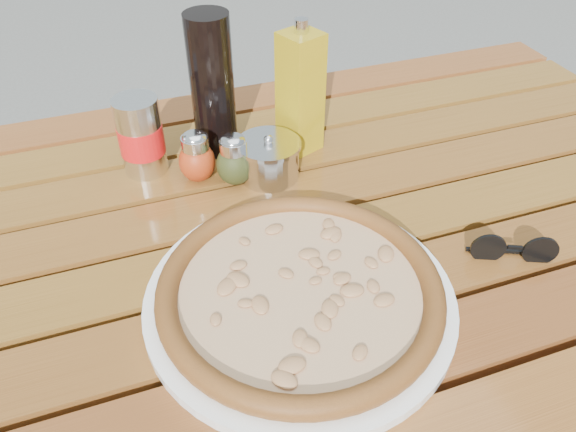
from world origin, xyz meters
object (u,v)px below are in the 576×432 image
object	(u,v)px
plate	(300,299)
pizza	(300,289)
olive_oil_cruet	(300,93)
parmesan_tin	(269,159)
pepper_shaker	(197,157)
sunglasses	(513,250)
soda_can	(141,137)
oregano_shaker	(234,160)
table	(293,283)
dark_bottle	(212,86)

from	to	relation	value
plate	pizza	distance (m)	0.02
olive_oil_cruet	parmesan_tin	size ratio (longest dim) A/B	1.71
pepper_shaker	sunglasses	world-z (taller)	pepper_shaker
soda_can	parmesan_tin	xyz separation A→B (m)	(0.17, -0.08, -0.03)
sunglasses	oregano_shaker	bearing A→B (deg)	159.86
sunglasses	pepper_shaker	bearing A→B (deg)	161.87
table	dark_bottle	size ratio (longest dim) A/B	6.36
pepper_shaker	olive_oil_cruet	xyz separation A→B (m)	(0.17, 0.03, 0.06)
oregano_shaker	parmesan_tin	xyz separation A→B (m)	(0.05, -0.00, -0.01)
pepper_shaker	soda_can	xyz separation A→B (m)	(-0.07, 0.05, 0.02)
table	dark_bottle	world-z (taller)	dark_bottle
oregano_shaker	parmesan_tin	world-z (taller)	oregano_shaker
pizza	sunglasses	distance (m)	0.28
pizza	dark_bottle	bearing A→B (deg)	91.48
olive_oil_cruet	sunglasses	xyz separation A→B (m)	(0.16, -0.34, -0.08)
plate	parmesan_tin	distance (m)	0.26
table	pizza	bearing A→B (deg)	-105.74
olive_oil_cruet	plate	bearing A→B (deg)	-110.44
pepper_shaker	dark_bottle	world-z (taller)	dark_bottle
plate	parmesan_tin	bearing A→B (deg)	79.80
pizza	oregano_shaker	xyz separation A→B (m)	(-0.01, 0.26, 0.02)
oregano_shaker	dark_bottle	bearing A→B (deg)	91.66
olive_oil_cruet	parmesan_tin	xyz separation A→B (m)	(-0.07, -0.06, -0.07)
plate	parmesan_tin	world-z (taller)	parmesan_tin
sunglasses	parmesan_tin	bearing A→B (deg)	154.35
sunglasses	pizza	bearing A→B (deg)	-160.17
dark_bottle	soda_can	world-z (taller)	dark_bottle
pepper_shaker	dark_bottle	distance (m)	0.11
soda_can	olive_oil_cruet	bearing A→B (deg)	-4.27
pepper_shaker	sunglasses	bearing A→B (deg)	-42.20
pizza	soda_can	size ratio (longest dim) A/B	3.39
plate	dark_bottle	size ratio (longest dim) A/B	1.64
table	oregano_shaker	bearing A→B (deg)	102.44
plate	pepper_shaker	distance (m)	0.29
parmesan_tin	plate	bearing A→B (deg)	-100.20
parmesan_tin	sunglasses	size ratio (longest dim) A/B	1.13
pepper_shaker	parmesan_tin	distance (m)	0.11
pepper_shaker	parmesan_tin	bearing A→B (deg)	-15.81
pepper_shaker	olive_oil_cruet	bearing A→B (deg)	10.38
dark_bottle	soda_can	size ratio (longest dim) A/B	1.83
dark_bottle	sunglasses	bearing A→B (deg)	-52.48
pepper_shaker	dark_bottle	bearing A→B (deg)	56.40
table	soda_can	world-z (taller)	soda_can
table	oregano_shaker	xyz separation A→B (m)	(-0.03, 0.16, 0.11)
soda_can	olive_oil_cruet	distance (m)	0.25
parmesan_tin	sunglasses	bearing A→B (deg)	-49.72
plate	oregano_shaker	distance (m)	0.26
plate	oregano_shaker	bearing A→B (deg)	91.41
soda_can	olive_oil_cruet	size ratio (longest dim) A/B	0.57
table	oregano_shaker	world-z (taller)	oregano_shaker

